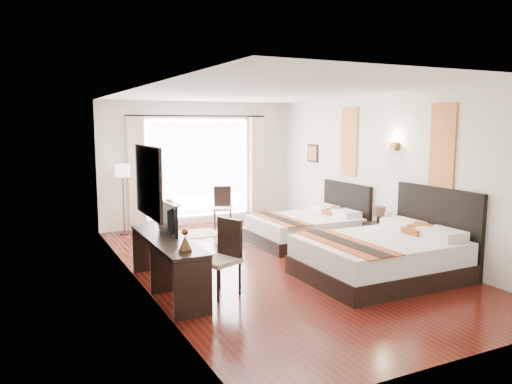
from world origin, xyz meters
name	(u,v)px	position (x,y,z in m)	size (l,w,h in m)	color
floor	(276,265)	(0.00, 0.00, -0.01)	(4.50, 7.50, 0.01)	#3C0D0A
ceiling	(277,93)	(0.00, 0.00, 2.79)	(4.50, 7.50, 0.02)	white
wall_headboard	(385,174)	(2.25, 0.00, 1.40)	(0.01, 7.50, 2.80)	silver
wall_desk	(138,188)	(-2.25, 0.00, 1.40)	(0.01, 7.50, 2.80)	silver
wall_window	(198,164)	(0.00, 3.75, 1.40)	(4.50, 0.01, 2.80)	silver
wall_entry	(465,221)	(0.00, -3.75, 1.40)	(4.50, 0.01, 2.80)	silver
window_glass	(198,168)	(0.00, 3.73, 1.30)	(2.40, 0.02, 2.20)	white
sheer_curtain	(199,168)	(0.00, 3.67, 1.30)	(2.30, 0.02, 2.10)	white
drape_left	(136,172)	(-1.45, 3.63, 1.28)	(0.35, 0.14, 2.35)	beige
drape_right	(257,167)	(1.45, 3.63, 1.28)	(0.35, 0.14, 2.35)	beige
art_panel_near	(442,147)	(2.23, -1.32, 1.95)	(0.03, 0.50, 1.35)	brown
art_panel_far	(349,142)	(2.23, 1.07, 1.95)	(0.03, 0.50, 1.35)	brown
wall_sconce	(394,146)	(2.19, -0.27, 1.92)	(0.10, 0.14, 0.14)	#483219
mirror_frame	(148,181)	(-2.22, -0.50, 1.55)	(0.04, 1.25, 0.95)	black
mirror_glass	(150,181)	(-2.19, -0.50, 1.55)	(0.01, 1.12, 0.82)	white
bed_near	(385,255)	(1.15, -1.32, 0.34)	(2.32, 1.81, 1.31)	black
bed_far	(308,228)	(1.30, 1.07, 0.29)	(2.01, 1.57, 1.13)	black
nightstand	(382,239)	(2.00, -0.27, 0.28)	(0.47, 0.58, 0.56)	black
table_lamp	(380,213)	(2.02, -0.14, 0.73)	(0.21, 0.21, 0.34)	black
vase	(387,224)	(2.01, -0.38, 0.56)	(0.12, 0.12, 0.13)	black
console_desk	(167,265)	(-1.99, -0.50, 0.38)	(0.50, 2.20, 0.76)	black
television	(162,218)	(-1.97, -0.22, 0.98)	(0.79, 0.10, 0.45)	black
bronze_figurine	(185,242)	(-1.99, -1.31, 0.88)	(0.17, 0.17, 0.25)	#483219
desk_chair	(220,272)	(-1.39, -0.95, 0.31)	(0.62, 0.62, 1.03)	#C5B098
floor_lamp	(122,175)	(-1.78, 3.41, 1.24)	(0.30, 0.30, 1.48)	black
side_table	(168,219)	(-0.91, 3.12, 0.31)	(0.53, 0.53, 0.61)	black
fruit_bowl	(169,203)	(-0.89, 3.14, 0.64)	(0.23, 0.23, 0.06)	#432818
window_chair	(223,215)	(0.36, 3.19, 0.28)	(0.55, 0.55, 0.91)	#C5B098
jute_rug	(190,234)	(-0.56, 2.76, 0.01)	(1.20, 0.82, 0.01)	tan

